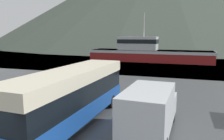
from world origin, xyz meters
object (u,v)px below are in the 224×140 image
(tour_bus, at_px, (72,94))
(delivery_van, at_px, (150,110))
(storage_bin, at_px, (49,85))
(fishing_boat, at_px, (147,52))

(tour_bus, height_order, delivery_van, tour_bus)
(tour_bus, relative_size, storage_bin, 7.23)
(delivery_van, height_order, fishing_boat, fishing_boat)
(delivery_van, distance_m, storage_bin, 11.43)
(fishing_boat, distance_m, storage_bin, 28.14)
(fishing_boat, xyz_separation_m, storage_bin, (-4.39, -27.77, -1.10))
(delivery_van, xyz_separation_m, storage_bin, (-9.95, 5.61, -0.62))
(tour_bus, bearing_deg, fishing_boat, 93.79)
(tour_bus, height_order, storage_bin, tour_bus)
(tour_bus, height_order, fishing_boat, fishing_boat)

